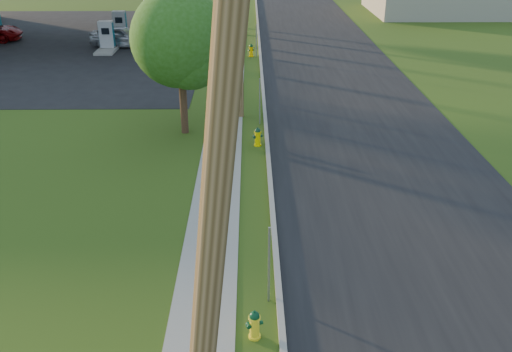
{
  "coord_description": "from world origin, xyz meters",
  "views": [
    {
      "loc": [
        -0.16,
        -5.9,
        8.15
      ],
      "look_at": [
        0.0,
        8.0,
        1.4
      ],
      "focal_mm": 38.0,
      "sensor_mm": 36.0,
      "label": 1
    }
  ],
  "objects_px": {
    "tree_verge": "(182,43)",
    "hydrant_near": "(255,325)",
    "utility_pole_near": "(210,257)",
    "hydrant_mid": "(258,137)",
    "utility_pole_mid": "(239,1)",
    "fuel_pump_se": "(120,28)",
    "fuel_pump_ne": "(107,39)",
    "car_silver": "(121,37)",
    "hydrant_far": "(251,50)"
  },
  "relations": [
    {
      "from": "hydrant_mid",
      "to": "utility_pole_mid",
      "type": "bearing_deg",
      "value": 102.12
    },
    {
      "from": "utility_pole_mid",
      "to": "hydrant_mid",
      "type": "bearing_deg",
      "value": -77.88
    },
    {
      "from": "utility_pole_near",
      "to": "hydrant_near",
      "type": "height_order",
      "value": "utility_pole_near"
    },
    {
      "from": "tree_verge",
      "to": "hydrant_near",
      "type": "height_order",
      "value": "tree_verge"
    },
    {
      "from": "utility_pole_near",
      "to": "fuel_pump_ne",
      "type": "bearing_deg",
      "value": 106.02
    },
    {
      "from": "fuel_pump_se",
      "to": "hydrant_near",
      "type": "distance_m",
      "value": 32.41
    },
    {
      "from": "fuel_pump_ne",
      "to": "utility_pole_mid",
      "type": "bearing_deg",
      "value": -55.6
    },
    {
      "from": "car_silver",
      "to": "fuel_pump_ne",
      "type": "bearing_deg",
      "value": 154.72
    },
    {
      "from": "hydrant_near",
      "to": "hydrant_far",
      "type": "distance_m",
      "value": 25.21
    },
    {
      "from": "tree_verge",
      "to": "hydrant_mid",
      "type": "relative_size",
      "value": 7.56
    },
    {
      "from": "fuel_pump_ne",
      "to": "hydrant_near",
      "type": "distance_m",
      "value": 28.61
    },
    {
      "from": "fuel_pump_ne",
      "to": "tree_verge",
      "type": "relative_size",
      "value": 0.56
    },
    {
      "from": "fuel_pump_ne",
      "to": "car_silver",
      "type": "height_order",
      "value": "fuel_pump_ne"
    },
    {
      "from": "hydrant_far",
      "to": "fuel_pump_ne",
      "type": "bearing_deg",
      "value": 169.17
    },
    {
      "from": "utility_pole_mid",
      "to": "fuel_pump_se",
      "type": "distance_m",
      "value": 19.65
    },
    {
      "from": "fuel_pump_se",
      "to": "tree_verge",
      "type": "height_order",
      "value": "tree_verge"
    },
    {
      "from": "tree_verge",
      "to": "hydrant_near",
      "type": "distance_m",
      "value": 12.73
    },
    {
      "from": "hydrant_near",
      "to": "utility_pole_mid",
      "type": "bearing_deg",
      "value": 92.1
    },
    {
      "from": "tree_verge",
      "to": "car_silver",
      "type": "relative_size",
      "value": 1.39
    },
    {
      "from": "car_silver",
      "to": "hydrant_near",
      "type": "bearing_deg",
      "value": -154.25
    },
    {
      "from": "utility_pole_near",
      "to": "utility_pole_mid",
      "type": "relative_size",
      "value": 0.97
    },
    {
      "from": "tree_verge",
      "to": "utility_pole_mid",
      "type": "bearing_deg",
      "value": 43.17
    },
    {
      "from": "fuel_pump_se",
      "to": "hydrant_far",
      "type": "bearing_deg",
      "value": -31.62
    },
    {
      "from": "fuel_pump_se",
      "to": "hydrant_mid",
      "type": "bearing_deg",
      "value": -64.73
    },
    {
      "from": "hydrant_far",
      "to": "utility_pole_near",
      "type": "bearing_deg",
      "value": -91.03
    },
    {
      "from": "fuel_pump_ne",
      "to": "hydrant_far",
      "type": "bearing_deg",
      "value": -10.83
    },
    {
      "from": "fuel_pump_ne",
      "to": "hydrant_far",
      "type": "relative_size",
      "value": 3.97
    },
    {
      "from": "hydrant_mid",
      "to": "car_silver",
      "type": "xyz_separation_m",
      "value": [
        -8.95,
        17.42,
        0.33
      ]
    },
    {
      "from": "fuel_pump_se",
      "to": "tree_verge",
      "type": "distance_m",
      "value": 20.4
    },
    {
      "from": "utility_pole_mid",
      "to": "utility_pole_near",
      "type": "bearing_deg",
      "value": -90.0
    },
    {
      "from": "utility_pole_near",
      "to": "hydrant_mid",
      "type": "height_order",
      "value": "utility_pole_near"
    },
    {
      "from": "utility_pole_mid",
      "to": "hydrant_near",
      "type": "distance_m",
      "value": 14.76
    },
    {
      "from": "fuel_pump_se",
      "to": "hydrant_near",
      "type": "xyz_separation_m",
      "value": [
        9.41,
        -31.01,
        -0.37
      ]
    },
    {
      "from": "hydrant_near",
      "to": "car_silver",
      "type": "relative_size",
      "value": 0.17
    },
    {
      "from": "car_silver",
      "to": "fuel_pump_se",
      "type": "bearing_deg",
      "value": 21.4
    },
    {
      "from": "utility_pole_mid",
      "to": "fuel_pump_se",
      "type": "height_order",
      "value": "utility_pole_mid"
    },
    {
      "from": "fuel_pump_se",
      "to": "hydrant_far",
      "type": "xyz_separation_m",
      "value": [
        9.42,
        -5.8,
        -0.33
      ]
    },
    {
      "from": "tree_verge",
      "to": "utility_pole_near",
      "type": "bearing_deg",
      "value": -82.34
    },
    {
      "from": "utility_pole_near",
      "to": "car_silver",
      "type": "bearing_deg",
      "value": 104.39
    },
    {
      "from": "hydrant_mid",
      "to": "hydrant_far",
      "type": "distance_m",
      "value": 14.6
    },
    {
      "from": "car_silver",
      "to": "utility_pole_mid",
      "type": "bearing_deg",
      "value": -141.18
    },
    {
      "from": "utility_pole_mid",
      "to": "fuel_pump_se",
      "type": "relative_size",
      "value": 3.06
    },
    {
      "from": "fuel_pump_se",
      "to": "hydrant_mid",
      "type": "relative_size",
      "value": 4.23
    },
    {
      "from": "hydrant_mid",
      "to": "hydrant_near",
      "type": "bearing_deg",
      "value": -91.17
    },
    {
      "from": "fuel_pump_ne",
      "to": "hydrant_mid",
      "type": "height_order",
      "value": "fuel_pump_ne"
    },
    {
      "from": "utility_pole_mid",
      "to": "hydrant_mid",
      "type": "relative_size",
      "value": 12.95
    },
    {
      "from": "utility_pole_mid",
      "to": "car_silver",
      "type": "bearing_deg",
      "value": 120.37
    },
    {
      "from": "fuel_pump_ne",
      "to": "hydrant_near",
      "type": "bearing_deg",
      "value": -70.79
    },
    {
      "from": "fuel_pump_ne",
      "to": "fuel_pump_se",
      "type": "relative_size",
      "value": 1.0
    },
    {
      "from": "tree_verge",
      "to": "hydrant_near",
      "type": "relative_size",
      "value": 8.04
    }
  ]
}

